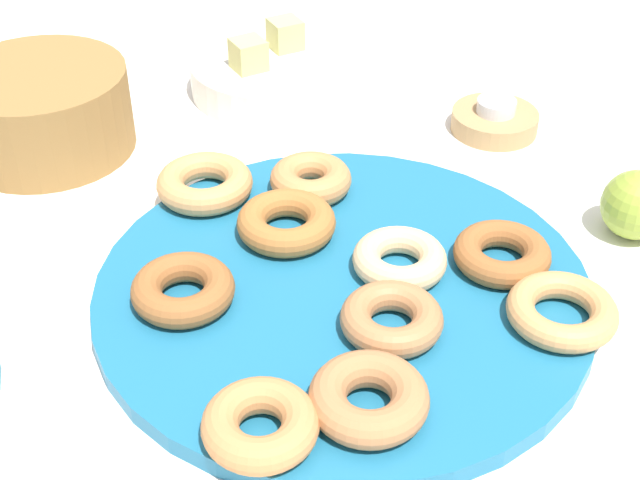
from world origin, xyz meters
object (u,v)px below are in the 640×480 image
donut_5 (562,311)px  apple (637,205)px  donut_6 (392,319)px  donut_0 (502,254)px  donut_2 (260,425)px  candle_holder (494,121)px  donut_8 (183,289)px  donut_3 (286,222)px  donut_7 (369,398)px  donut_9 (205,183)px  tealight (496,106)px  donut_1 (400,259)px  donut_4 (311,179)px  donut_plate (343,291)px  basket (42,111)px  fruit_bowl (272,76)px  melon_chunk_left (248,55)px  melon_chunk_right (285,34)px

donut_5 → apple: (0.17, 0.04, 0.00)m
donut_6 → donut_0: bearing=-2.1°
donut_2 → candle_holder: bearing=20.9°
donut_6 → donut_8: bearing=126.1°
donut_2 → donut_3: size_ratio=0.92×
donut_2 → donut_7: size_ratio=0.95×
donut_8 → donut_9: same height
tealight → candle_holder: bearing=0.0°
donut_8 → donut_1: bearing=-29.3°
donut_3 → tealight: bearing=2.3°
donut_3 → donut_6: bearing=-98.1°
donut_4 → donut_plate: bearing=-120.5°
basket → fruit_bowl: 0.28m
donut_6 → fruit_bowl: size_ratio=0.43×
donut_plate → donut_9: 0.19m
donut_0 → donut_1: bearing=143.0°
donut_9 → fruit_bowl: bearing=35.7°
donut_4 → candle_holder: donut_4 is taller
basket → tealight: bearing=-37.7°
donut_1 → apple: apple is taller
donut_8 → apple: 0.43m
donut_1 → melon_chunk_left: (0.12, 0.36, 0.03)m
candle_holder → donut_4: bearing=174.1°
donut_9 → candle_holder: (0.34, -0.09, -0.02)m
donut_4 → donut_7: bearing=-123.3°
candle_holder → melon_chunk_right: 0.28m
donut_plate → donut_9: bearing=92.2°
donut_2 → donut_6: donut_2 is taller
donut_2 → donut_5: (0.26, -0.07, -0.00)m
fruit_bowl → melon_chunk_left: size_ratio=5.44×
basket → apple: bearing=-57.1°
melon_chunk_left → fruit_bowl: bearing=0.0°
donut_7 → melon_chunk_left: bearing=61.0°
basket → donut_5: bearing=-73.7°
donut_5 → donut_9: (-0.11, 0.35, 0.00)m
donut_3 → fruit_bowl: bearing=52.8°
donut_0 → melon_chunk_left: size_ratio=2.39×
donut_7 → donut_2: bearing=155.7°
donut_6 → melon_chunk_right: bearing=59.6°
donut_0 → tealight: size_ratio=1.97×
donut_plate → donut_0: 0.14m
donut_5 → apple: size_ratio=1.36×
donut_plate → donut_8: size_ratio=4.93×
donut_2 → tealight: donut_2 is taller
donut_1 → donut_5: 0.14m
donut_5 → tealight: donut_5 is taller
tealight → fruit_bowl: 0.27m
fruit_bowl → apple: apple is taller
donut_1 → melon_chunk_left: melon_chunk_left is taller
donut_9 → fruit_bowl: 0.26m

